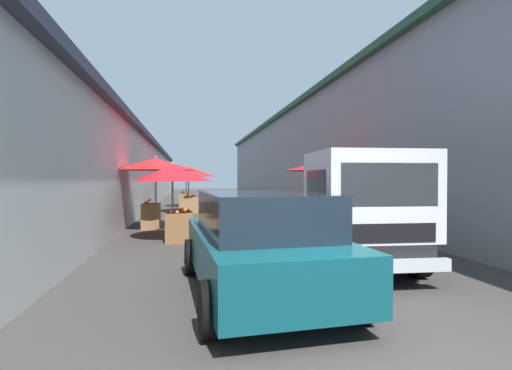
# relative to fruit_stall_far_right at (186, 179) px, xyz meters

# --- Properties ---
(ground) EXTENTS (90.00, 90.00, 0.00)m
(ground) POSITION_rel_fruit_stall_far_right_xyz_m (-5.78, -1.93, -1.64)
(ground) COLOR #3D3A38
(building_left_whitewash) EXTENTS (49.80, 7.50, 3.78)m
(building_left_whitewash) POSITION_rel_fruit_stall_far_right_xyz_m (-3.53, 5.37, 0.26)
(building_left_whitewash) COLOR silver
(building_left_whitewash) RESTS_ON ground
(building_right_concrete) EXTENTS (49.80, 7.50, 5.66)m
(building_right_concrete) POSITION_rel_fruit_stall_far_right_xyz_m (-3.53, -9.23, 1.20)
(building_right_concrete) COLOR gray
(building_right_concrete) RESTS_ON ground
(fruit_stall_far_right) EXTENTS (2.18, 2.18, 2.27)m
(fruit_stall_far_right) POSITION_rel_fruit_stall_far_right_xyz_m (0.00, 0.00, 0.00)
(fruit_stall_far_right) COLOR #9E9EA3
(fruit_stall_far_right) RESTS_ON ground
(fruit_stall_mid_lane) EXTENTS (2.61, 2.61, 2.38)m
(fruit_stall_mid_lane) POSITION_rel_fruit_stall_far_right_xyz_m (-9.68, 0.91, 0.26)
(fruit_stall_mid_lane) COLOR #9E9EA3
(fruit_stall_mid_lane) RESTS_ON ground
(fruit_stall_far_left) EXTENTS (2.66, 2.66, 2.30)m
(fruit_stall_far_left) POSITION_rel_fruit_stall_far_right_xyz_m (-3.73, -0.16, 0.16)
(fruit_stall_far_left) COLOR #9E9EA3
(fruit_stall_far_left) RESTS_ON ground
(fruit_stall_near_right) EXTENTS (2.10, 2.10, 2.08)m
(fruit_stall_near_right) POSITION_rel_fruit_stall_far_right_xyz_m (-11.98, 0.23, -0.14)
(fruit_stall_near_right) COLOR #9E9EA3
(fruit_stall_near_right) RESTS_ON ground
(fruit_stall_near_left) EXTENTS (2.81, 2.81, 2.36)m
(fruit_stall_near_left) POSITION_rel_fruit_stall_far_right_xyz_m (-9.91, -4.77, 0.24)
(fruit_stall_near_left) COLOR #9E9EA3
(fruit_stall_near_left) RESTS_ON ground
(hatchback_car) EXTENTS (4.01, 2.12, 1.45)m
(hatchback_car) POSITION_rel_fruit_stall_far_right_xyz_m (-16.93, -1.14, -0.90)
(hatchback_car) COLOR #0F4C56
(hatchback_car) RESTS_ON ground
(delivery_truck) EXTENTS (5.01, 2.18, 2.08)m
(delivery_truck) POSITION_rel_fruit_stall_far_right_xyz_m (-15.75, -3.08, -0.60)
(delivery_truck) COLOR black
(delivery_truck) RESTS_ON ground
(vendor_by_crates) EXTENTS (0.23, 0.66, 1.68)m
(vendor_by_crates) POSITION_rel_fruit_stall_far_right_xyz_m (-11.26, -4.35, -0.67)
(vendor_by_crates) COLOR #665B4C
(vendor_by_crates) RESTS_ON ground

